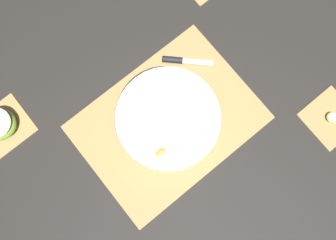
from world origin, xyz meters
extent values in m
plane|color=black|center=(0.00, 0.00, 0.00)|extent=(6.00, 6.00, 0.00)
cube|color=#A8844C|center=(0.00, 0.00, 0.00)|extent=(0.47, 0.35, 0.01)
cube|color=#4C381E|center=(-0.19, 0.00, 0.00)|extent=(0.01, 0.34, 0.00)
cube|color=#4C381E|center=(-0.14, 0.00, 0.00)|extent=(0.01, 0.34, 0.00)
cube|color=#4C381E|center=(-0.09, 0.00, 0.00)|extent=(0.01, 0.34, 0.00)
cube|color=#4C381E|center=(-0.05, 0.00, 0.00)|extent=(0.01, 0.34, 0.00)
cube|color=#4C381E|center=(0.00, 0.00, 0.00)|extent=(0.01, 0.34, 0.00)
cube|color=#4C381E|center=(0.05, 0.00, 0.00)|extent=(0.01, 0.34, 0.00)
cube|color=#4C381E|center=(0.09, 0.00, 0.00)|extent=(0.01, 0.34, 0.00)
cube|color=#4C381E|center=(0.14, 0.00, 0.00)|extent=(0.01, 0.34, 0.00)
cube|color=#4C381E|center=(0.19, 0.00, 0.00)|extent=(0.01, 0.34, 0.00)
cube|color=#A8844C|center=(0.35, -0.27, 0.00)|extent=(0.13, 0.13, 0.01)
cube|color=#4C381E|center=(0.32, -0.27, 0.00)|extent=(0.00, 0.13, 0.00)
cube|color=#4C381E|center=(0.35, -0.27, 0.00)|extent=(0.00, 0.13, 0.00)
cube|color=#A8844C|center=(-0.35, 0.27, 0.00)|extent=(0.13, 0.13, 0.01)
cube|color=#4C381E|center=(-0.33, 0.27, 0.00)|extent=(0.00, 0.13, 0.00)
cylinder|color=silver|center=(0.00, 0.00, 0.04)|extent=(0.26, 0.26, 0.07)
torus|color=silver|center=(0.00, 0.00, 0.07)|extent=(0.27, 0.27, 0.01)
cylinder|color=#F4EABC|center=(-0.08, 0.07, 0.03)|extent=(0.03, 0.03, 0.01)
cylinder|color=#F4EABC|center=(-0.10, 0.02, 0.05)|extent=(0.03, 0.03, 0.01)
cylinder|color=#F4EABC|center=(-0.03, -0.07, 0.04)|extent=(0.03, 0.03, 0.01)
cylinder|color=#F4EABC|center=(0.00, -0.02, 0.02)|extent=(0.03, 0.03, 0.01)
cylinder|color=#F4EABC|center=(0.08, 0.02, 0.04)|extent=(0.03, 0.03, 0.01)
cylinder|color=#F4EABC|center=(0.07, -0.03, 0.04)|extent=(0.03, 0.03, 0.01)
cylinder|color=#F4EABC|center=(-0.10, -0.01, 0.06)|extent=(0.03, 0.03, 0.01)
cube|color=#EFEACC|center=(0.02, 0.04, 0.05)|extent=(0.02, 0.02, 0.02)
cube|color=#EFEACC|center=(-0.05, -0.03, 0.05)|extent=(0.03, 0.03, 0.03)
cube|color=#EFEACC|center=(-0.02, 0.01, 0.06)|extent=(0.02, 0.02, 0.02)
cube|color=#EFEACC|center=(-0.10, -0.04, 0.03)|extent=(0.03, 0.03, 0.03)
cube|color=#EFEACC|center=(-0.06, -0.09, 0.07)|extent=(0.03, 0.03, 0.03)
cube|color=#EFEACC|center=(-0.04, 0.10, 0.05)|extent=(0.02, 0.02, 0.02)
cube|color=#EFEACC|center=(0.08, -0.06, 0.05)|extent=(0.03, 0.03, 0.03)
cube|color=#EFEACC|center=(0.01, -0.02, 0.07)|extent=(0.03, 0.03, 0.03)
cube|color=#EFEACC|center=(-0.05, 0.04, 0.02)|extent=(0.03, 0.03, 0.03)
cube|color=#EFEACC|center=(0.03, -0.09, 0.06)|extent=(0.02, 0.02, 0.02)
cube|color=#EFEACC|center=(-0.05, -0.07, 0.03)|extent=(0.03, 0.03, 0.03)
cube|color=#EFEACC|center=(-0.05, 0.02, 0.07)|extent=(0.02, 0.02, 0.02)
cube|color=#EFEACC|center=(0.02, -0.01, 0.04)|extent=(0.02, 0.02, 0.02)
ellipsoid|color=#F9A338|center=(0.04, 0.02, 0.02)|extent=(0.03, 0.02, 0.01)
ellipsoid|color=#F9A338|center=(-0.08, 0.06, 0.06)|extent=(0.03, 0.02, 0.01)
ellipsoid|color=#F9A338|center=(0.04, 0.02, 0.05)|extent=(0.02, 0.01, 0.01)
ellipsoid|color=#F9A338|center=(0.07, 0.06, 0.08)|extent=(0.03, 0.02, 0.02)
ellipsoid|color=#F9A338|center=(-0.01, -0.08, 0.06)|extent=(0.03, 0.02, 0.01)
cube|color=silver|center=(-0.17, -0.08, 0.01)|extent=(0.07, 0.07, 0.00)
cylinder|color=black|center=(-0.12, -0.13, 0.01)|extent=(0.05, 0.05, 0.02)
ellipsoid|color=#7FAD38|center=(0.35, -0.27, 0.03)|extent=(0.09, 0.09, 0.05)
cylinder|color=#F4EABC|center=(-0.35, 0.27, 0.01)|extent=(0.03, 0.03, 0.01)
torus|color=yellow|center=(-0.35, 0.27, 0.01)|extent=(0.03, 0.03, 0.01)
camera|label=1|loc=(0.09, 0.11, 0.88)|focal=35.00mm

